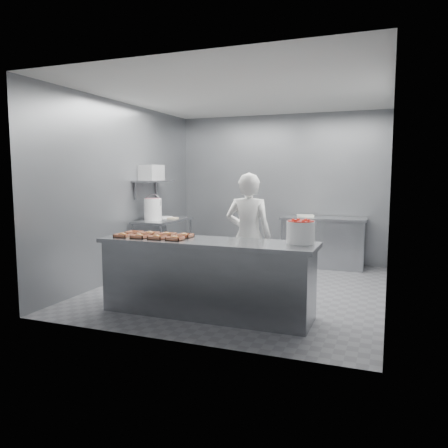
{
  "coord_description": "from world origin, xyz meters",
  "views": [
    {
      "loc": [
        2.0,
        -6.02,
        1.67
      ],
      "look_at": [
        -0.22,
        -0.2,
        0.96
      ],
      "focal_mm": 35.0,
      "sensor_mm": 36.0,
      "label": 1
    }
  ],
  "objects": [
    {
      "name": "tray_4",
      "position": [
        -1.07,
        -1.22,
        0.92
      ],
      "size": [
        0.19,
        0.18,
        0.04
      ],
      "color": "tan",
      "rests_on": "service_counter"
    },
    {
      "name": "tray_0",
      "position": [
        -1.07,
        -1.48,
        0.92
      ],
      "size": [
        0.19,
        0.18,
        0.06
      ],
      "color": "tan",
      "rests_on": "service_counter"
    },
    {
      "name": "back_counter",
      "position": [
        0.9,
        1.9,
        0.45
      ],
      "size": [
        1.5,
        0.6,
        0.9
      ],
      "color": "slate",
      "rests_on": "ground"
    },
    {
      "name": "worker",
      "position": [
        0.25,
        -0.51,
        0.85
      ],
      "size": [
        0.65,
        0.45,
        1.69
      ],
      "primitive_type": "imported",
      "rotation": [
        0.0,
        0.0,
        3.21
      ],
      "color": "white",
      "rests_on": "ground"
    },
    {
      "name": "tray_7",
      "position": [
        -0.35,
        -1.22,
        0.92
      ],
      "size": [
        0.19,
        0.18,
        0.06
      ],
      "color": "tan",
      "rests_on": "service_counter"
    },
    {
      "name": "wall_shelf",
      "position": [
        -1.82,
        0.6,
        1.55
      ],
      "size": [
        0.35,
        0.9,
        0.03
      ],
      "primitive_type": "cube",
      "color": "slate",
      "rests_on": "wall_left"
    },
    {
      "name": "tray_5",
      "position": [
        -0.83,
        -1.22,
        0.92
      ],
      "size": [
        0.19,
        0.18,
        0.06
      ],
      "color": "tan",
      "rests_on": "service_counter"
    },
    {
      "name": "glaze_bucket",
      "position": [
        -1.71,
        0.37,
        1.09
      ],
      "size": [
        0.31,
        0.29,
        0.45
      ],
      "color": "white",
      "rests_on": "prep_table"
    },
    {
      "name": "tray_6",
      "position": [
        -0.59,
        -1.22,
        0.92
      ],
      "size": [
        0.19,
        0.18,
        0.06
      ],
      "color": "tan",
      "rests_on": "service_counter"
    },
    {
      "name": "paper_stack",
      "position": [
        0.57,
        1.9,
        0.92
      ],
      "size": [
        0.35,
        0.29,
        0.04
      ],
      "primitive_type": "cube",
      "rotation": [
        0.0,
        0.0,
        0.25
      ],
      "color": "silver",
      "rests_on": "back_counter"
    },
    {
      "name": "wall_left",
      "position": [
        -2.0,
        0.0,
        1.4
      ],
      "size": [
        0.04,
        4.5,
        2.8
      ],
      "primitive_type": "cube",
      "color": "slate",
      "rests_on": "ground"
    },
    {
      "name": "rag",
      "position": [
        -1.53,
        0.73,
        0.91
      ],
      "size": [
        0.17,
        0.15,
        0.02
      ],
      "primitive_type": "cube",
      "rotation": [
        0.0,
        0.0,
        -0.1
      ],
      "color": "#CCB28C",
      "rests_on": "prep_table"
    },
    {
      "name": "tray_1",
      "position": [
        -0.83,
        -1.48,
        0.92
      ],
      "size": [
        0.19,
        0.18,
        0.06
      ],
      "color": "tan",
      "rests_on": "service_counter"
    },
    {
      "name": "strawberry_tub",
      "position": [
        1.08,
        -1.2,
        1.04
      ],
      "size": [
        0.31,
        0.31,
        0.26
      ],
      "color": "white",
      "rests_on": "service_counter"
    },
    {
      "name": "ceiling",
      "position": [
        0.0,
        0.0,
        2.8
      ],
      "size": [
        4.5,
        4.5,
        0.0
      ],
      "primitive_type": "plane",
      "rotation": [
        3.14,
        0.0,
        0.0
      ],
      "color": "white",
      "rests_on": "wall_back"
    },
    {
      "name": "bucket_lid",
      "position": [
        -1.73,
        0.78,
        0.91
      ],
      "size": [
        0.4,
        0.4,
        0.02
      ],
      "primitive_type": "cylinder",
      "rotation": [
        0.0,
        0.0,
        0.4
      ],
      "color": "white",
      "rests_on": "prep_table"
    },
    {
      "name": "tray_3",
      "position": [
        -0.35,
        -1.48,
        0.92
      ],
      "size": [
        0.19,
        0.18,
        0.06
      ],
      "color": "tan",
      "rests_on": "service_counter"
    },
    {
      "name": "floor",
      "position": [
        0.0,
        0.0,
        0.0
      ],
      "size": [
        4.5,
        4.5,
        0.0
      ],
      "primitive_type": "plane",
      "color": "#4C4C51",
      "rests_on": "ground"
    },
    {
      "name": "tray_2",
      "position": [
        -0.59,
        -1.48,
        0.92
      ],
      "size": [
        0.19,
        0.18,
        0.06
      ],
      "color": "tan",
      "rests_on": "service_counter"
    },
    {
      "name": "service_counter",
      "position": [
        0.0,
        -1.35,
        0.45
      ],
      "size": [
        2.6,
        0.7,
        0.9
      ],
      "color": "slate",
      "rests_on": "ground"
    },
    {
      "name": "prep_table",
      "position": [
        -1.65,
        0.6,
        0.59
      ],
      "size": [
        0.6,
        1.2,
        0.9
      ],
      "color": "slate",
      "rests_on": "ground"
    },
    {
      "name": "wall_back",
      "position": [
        0.0,
        2.25,
        1.4
      ],
      "size": [
        4.0,
        0.04,
        2.8
      ],
      "primitive_type": "cube",
      "color": "slate",
      "rests_on": "ground"
    },
    {
      "name": "wall_right",
      "position": [
        2.0,
        0.0,
        1.4
      ],
      "size": [
        0.04,
        4.5,
        2.8
      ],
      "primitive_type": "cube",
      "color": "slate",
      "rests_on": "ground"
    },
    {
      "name": "appliance",
      "position": [
        -1.82,
        0.52,
        1.7
      ],
      "size": [
        0.35,
        0.39,
        0.26
      ],
      "primitive_type": "cube",
      "rotation": [
        0.0,
        0.0,
        -0.14
      ],
      "color": "gray",
      "rests_on": "wall_shelf"
    }
  ]
}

